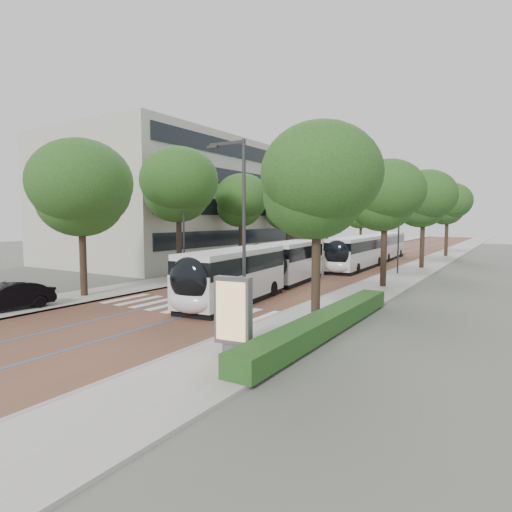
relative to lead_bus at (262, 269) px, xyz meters
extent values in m
plane|color=#51544C|center=(-1.40, -7.28, -1.63)|extent=(160.00, 160.00, 0.00)
cube|color=brown|center=(-1.40, 32.72, -1.62)|extent=(11.00, 140.00, 0.02)
cube|color=#9A9791|center=(-8.90, 32.72, -1.57)|extent=(4.00, 140.00, 0.12)
cube|color=#9A9791|center=(6.10, 32.72, -1.57)|extent=(4.00, 140.00, 0.12)
cube|color=gray|center=(-7.00, 32.72, -1.57)|extent=(0.20, 140.00, 0.14)
cube|color=gray|center=(4.20, 32.72, -1.57)|extent=(0.20, 140.00, 0.14)
cube|color=silver|center=(-6.20, -6.28, -1.60)|extent=(0.55, 3.60, 0.01)
cube|color=silver|center=(-4.95, -6.28, -1.60)|extent=(0.55, 3.60, 0.01)
cube|color=silver|center=(-3.70, -6.28, -1.60)|extent=(0.55, 3.60, 0.01)
cube|color=silver|center=(-2.45, -6.28, -1.60)|extent=(0.55, 3.60, 0.01)
cube|color=silver|center=(-1.20, -6.28, -1.60)|extent=(0.55, 3.60, 0.01)
cube|color=silver|center=(0.05, -6.28, -1.60)|extent=(0.55, 3.60, 0.01)
cube|color=silver|center=(1.30, -6.28, -1.60)|extent=(0.55, 3.60, 0.01)
cube|color=silver|center=(2.55, -6.28, -1.60)|extent=(0.55, 3.60, 0.01)
cube|color=silver|center=(3.80, -6.28, -1.60)|extent=(0.55, 3.60, 0.01)
cube|color=#2361B0|center=(-3.00, 32.72, -1.60)|extent=(0.12, 126.00, 0.01)
cube|color=#2361B0|center=(0.20, 32.72, -1.60)|extent=(0.12, 126.00, 0.01)
cube|color=#B0AEA3|center=(-20.90, 20.72, 5.37)|extent=(18.00, 40.00, 14.00)
cube|color=black|center=(-11.85, 20.72, 1.37)|extent=(0.12, 38.00, 1.60)
cube|color=black|center=(-11.85, 20.72, 4.57)|extent=(0.12, 38.00, 1.60)
cube|color=black|center=(-11.85, 20.72, 7.77)|extent=(0.12, 38.00, 1.60)
cube|color=black|center=(-11.85, 20.72, 10.77)|extent=(0.12, 38.00, 1.60)
cube|color=#214919|center=(7.70, -7.28, -1.11)|extent=(1.20, 14.00, 0.80)
cylinder|color=#323335|center=(5.40, -10.28, 2.49)|extent=(0.14, 0.14, 8.00)
cube|color=#323335|center=(4.60, -10.28, 6.39)|extent=(1.70, 0.12, 0.12)
cube|color=#323335|center=(3.90, -10.28, 6.31)|extent=(0.50, 0.20, 0.10)
cylinder|color=#323335|center=(5.40, 14.72, 2.49)|extent=(0.14, 0.14, 8.00)
cube|color=#323335|center=(4.60, 14.72, 6.39)|extent=(1.70, 0.12, 0.12)
cube|color=#323335|center=(3.90, 14.72, 6.31)|extent=(0.50, 0.20, 0.10)
cylinder|color=#323335|center=(-7.50, 0.72, 2.49)|extent=(0.14, 0.14, 8.00)
cylinder|color=black|center=(-8.90, -7.28, 0.73)|extent=(0.44, 0.44, 4.72)
ellipsoid|color=#224717|center=(-8.90, -7.28, 5.03)|extent=(6.35, 6.35, 5.39)
cylinder|color=black|center=(-8.90, 1.72, 1.02)|extent=(0.44, 0.44, 5.30)
ellipsoid|color=#224717|center=(-8.90, 1.72, 5.84)|extent=(6.25, 6.25, 5.31)
cylinder|color=black|center=(-8.90, 10.72, 0.71)|extent=(0.44, 0.44, 4.68)
ellipsoid|color=#224717|center=(-8.90, 10.72, 4.97)|extent=(5.26, 5.26, 4.47)
cylinder|color=black|center=(-8.90, 20.72, 0.57)|extent=(0.44, 0.44, 4.40)
ellipsoid|color=#224717|center=(-8.90, 20.72, 4.57)|extent=(5.82, 5.82, 4.95)
cylinder|color=black|center=(-8.90, 32.72, 0.98)|extent=(0.44, 0.44, 5.21)
ellipsoid|color=#224717|center=(-8.90, 32.72, 5.72)|extent=(5.30, 5.30, 4.51)
cylinder|color=black|center=(-8.90, 47.72, 0.51)|extent=(0.44, 0.44, 4.28)
ellipsoid|color=#224717|center=(-8.90, 47.72, 4.41)|extent=(6.20, 6.20, 5.27)
cylinder|color=black|center=(6.30, -5.28, 0.70)|extent=(0.44, 0.44, 4.66)
ellipsoid|color=#224717|center=(6.30, -5.28, 4.93)|extent=(5.75, 5.75, 4.89)
cylinder|color=black|center=(6.30, 6.72, 0.66)|extent=(0.44, 0.44, 4.57)
ellipsoid|color=#224717|center=(6.30, 6.72, 4.82)|extent=(5.15, 5.15, 4.38)
cylinder|color=black|center=(6.30, 20.72, 0.77)|extent=(0.44, 0.44, 4.79)
ellipsoid|color=#224717|center=(6.30, 20.72, 5.13)|extent=(5.86, 5.86, 4.98)
cylinder|color=black|center=(6.30, 36.72, 0.76)|extent=(0.44, 0.44, 4.78)
ellipsoid|color=#224717|center=(6.30, 36.72, 5.10)|extent=(5.58, 5.58, 4.74)
cylinder|color=black|center=(-0.13, 1.29, 0.15)|extent=(2.38, 1.13, 2.30)
cube|color=silver|center=(0.39, -3.81, -0.37)|extent=(3.43, 9.56, 1.82)
cube|color=black|center=(0.39, -3.81, 0.77)|extent=(3.45, 9.38, 0.97)
cube|color=silver|center=(0.39, -3.81, 1.42)|extent=(3.36, 9.37, 0.31)
cube|color=black|center=(0.39, -3.81, -1.45)|extent=(3.34, 9.19, 0.35)
cube|color=silver|center=(-0.57, 5.59, -0.37)|extent=(3.27, 7.95, 1.82)
cube|color=black|center=(-0.57, 5.59, 0.77)|extent=(3.29, 7.80, 0.97)
cube|color=silver|center=(-0.57, 5.59, 1.42)|extent=(3.20, 7.79, 0.31)
cube|color=black|center=(-0.57, 5.59, -1.45)|extent=(3.19, 7.64, 0.35)
ellipsoid|color=black|center=(0.84, -8.32, 0.38)|extent=(2.45, 1.33, 2.28)
ellipsoid|color=silver|center=(0.85, -8.37, -0.76)|extent=(2.44, 1.23, 1.14)
cylinder|color=black|center=(-0.51, -6.19, -1.13)|extent=(0.40, 1.03, 1.00)
cylinder|color=black|center=(1.74, -5.97, -1.13)|extent=(0.40, 1.03, 1.00)
cylinder|color=black|center=(-1.86, 7.14, -1.13)|extent=(0.40, 1.03, 1.00)
cylinder|color=black|center=(0.39, 7.37, -1.13)|extent=(0.40, 1.03, 1.00)
cylinder|color=black|center=(-1.05, -0.86, -1.13)|extent=(0.40, 1.03, 1.00)
cylinder|color=black|center=(1.20, -0.63, -1.13)|extent=(0.40, 1.03, 1.00)
cube|color=silver|center=(0.90, 16.85, -0.37)|extent=(2.85, 12.07, 1.82)
cube|color=black|center=(0.90, 16.85, 0.77)|extent=(2.88, 11.83, 0.97)
cube|color=silver|center=(0.90, 16.85, 1.42)|extent=(2.79, 11.83, 0.31)
cube|color=black|center=(0.90, 16.85, -1.45)|extent=(2.78, 11.59, 0.35)
ellipsoid|color=black|center=(1.07, 11.00, 0.38)|extent=(2.38, 1.17, 2.28)
ellipsoid|color=silver|center=(1.07, 10.95, -0.76)|extent=(2.38, 1.07, 1.14)
cylinder|color=black|center=(-0.12, 13.22, -1.13)|extent=(0.33, 1.01, 1.00)
cylinder|color=black|center=(2.14, 13.28, -1.13)|extent=(0.33, 1.01, 1.00)
cylinder|color=black|center=(-0.34, 20.62, -1.13)|extent=(0.33, 1.01, 1.00)
cylinder|color=black|center=(1.92, 20.68, -1.13)|extent=(0.33, 1.01, 1.00)
cube|color=silver|center=(0.32, 29.13, -0.37)|extent=(3.11, 12.11, 1.82)
cube|color=black|center=(0.32, 29.13, 0.77)|extent=(3.14, 11.87, 0.97)
cube|color=silver|center=(0.32, 29.13, 1.42)|extent=(3.05, 11.87, 0.31)
cube|color=black|center=(0.32, 29.13, -1.45)|extent=(3.04, 11.63, 0.35)
ellipsoid|color=black|center=(0.61, 23.29, 0.38)|extent=(2.40, 1.22, 2.28)
ellipsoid|color=silver|center=(0.62, 23.24, -0.76)|extent=(2.40, 1.12, 1.14)
cylinder|color=black|center=(-0.63, 25.48, -1.13)|extent=(0.35, 1.01, 1.00)
cylinder|color=black|center=(1.63, 25.60, -1.13)|extent=(0.35, 1.01, 1.00)
cylinder|color=black|center=(-1.01, 32.87, -1.13)|extent=(0.35, 1.01, 1.00)
cylinder|color=black|center=(1.25, 32.99, -1.13)|extent=(0.35, 1.01, 1.00)
cube|color=#59595B|center=(6.13, -12.09, -1.30)|extent=(0.69, 0.60, 0.42)
cube|color=#59595B|center=(6.13, -12.09, 0.13)|extent=(1.41, 0.54, 2.42)
cube|color=tan|center=(6.15, -12.29, 0.13)|extent=(1.15, 0.17, 2.11)
imported|color=black|center=(-8.51, -12.25, -0.76)|extent=(2.18, 4.69, 1.49)
camera|label=1|loc=(14.78, -24.42, 3.39)|focal=30.00mm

